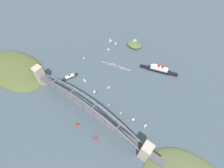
# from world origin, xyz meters

# --- Properties ---
(ground_plane) EXTENTS (1400.00, 1400.00, 0.00)m
(ground_plane) POSITION_xyz_m (0.00, 0.00, 0.00)
(ground_plane) COLOR #3D4C56
(harbor_arch_bridge) EXTENTS (306.60, 16.08, 59.32)m
(harbor_arch_bridge) POSITION_xyz_m (-0.00, -0.00, 26.06)
(harbor_arch_bridge) COLOR #ADA38E
(harbor_arch_bridge) RESTS_ON ground
(headland_west_shore) EXTENTS (162.65, 96.29, 25.41)m
(headland_west_shore) POSITION_xyz_m (-202.08, -16.53, 0.00)
(headland_west_shore) COLOR #4C562D
(headland_west_shore) RESTS_ON ground
(ocean_liner) EXTENTS (81.45, 30.24, 20.97)m
(ocean_liner) POSITION_xyz_m (59.09, 174.17, 6.17)
(ocean_liner) COLOR black
(ocean_liner) RESTS_ON ground
(naval_cruiser) EXTENTS (72.04, 21.26, 16.52)m
(naval_cruiser) POSITION_xyz_m (-25.16, 127.08, 2.71)
(naval_cruiser) COLOR slate
(naval_cruiser) RESTS_ON ground
(harbor_ferry_steamer) EXTENTS (19.08, 35.03, 8.11)m
(harbor_ferry_steamer) POSITION_xyz_m (-87.68, 42.27, 2.48)
(harbor_ferry_steamer) COLOR black
(harbor_ferry_steamer) RESTS_ON ground
(fort_island_mid_harbor) EXTENTS (38.08, 30.21, 18.40)m
(fort_island_mid_harbor) POSITION_xyz_m (-30.10, 213.42, 5.29)
(fort_island_mid_harbor) COLOR #4C6038
(fort_island_mid_harbor) RESTS_ON ground
(seaplane_taxiing_near_bridge) EXTENTS (8.96, 8.32, 5.20)m
(seaplane_taxiing_near_bridge) POSITION_xyz_m (2.24, -28.06, 2.29)
(seaplane_taxiing_near_bridge) COLOR #B7B7B2
(seaplane_taxiing_near_bridge) RESTS_ON ground
(seaplane_second_in_formation) EXTENTS (9.83, 8.16, 4.96)m
(seaplane_second_in_formation) POSITION_xyz_m (44.01, -26.88, 2.08)
(seaplane_second_in_formation) COLOR #B7B7B2
(seaplane_second_in_formation) RESTS_ON ground
(small_boat_0) EXTENTS (2.76, 9.07, 2.00)m
(small_boat_0) POSITION_xyz_m (22.44, 38.17, 0.71)
(small_boat_0) COLOR brown
(small_boat_0) RESTS_ON ground
(small_boat_1) EXTENTS (4.60, 5.72, 6.31)m
(small_boat_1) POSITION_xyz_m (50.52, 38.32, 3.00)
(small_boat_1) COLOR brown
(small_boat_1) RESTS_ON ground
(small_boat_2) EXTENTS (8.57, 7.76, 10.86)m
(small_boat_2) POSITION_xyz_m (-19.53, 44.80, 5.01)
(small_boat_2) COLOR black
(small_boat_2) RESTS_ON ground
(small_boat_3) EXTENTS (6.59, 10.21, 11.73)m
(small_boat_3) POSITION_xyz_m (-89.03, 190.40, 5.44)
(small_boat_3) COLOR gold
(small_boat_3) RESTS_ON ground
(small_boat_4) EXTENTS (4.14, 6.39, 6.70)m
(small_boat_4) POSITION_xyz_m (-3.14, 71.93, 3.13)
(small_boat_4) COLOR silver
(small_boat_4) RESTS_ON ground
(small_boat_5) EXTENTS (4.81, 8.39, 8.77)m
(small_boat_5) POSITION_xyz_m (-73.37, 160.94, 4.11)
(small_boat_5) COLOR gold
(small_boat_5) RESTS_ON ground
(small_boat_6) EXTENTS (6.33, 9.35, 10.55)m
(small_boat_6) POSITION_xyz_m (99.58, 45.56, 4.92)
(small_boat_6) COLOR gold
(small_boat_6) RESTS_ON ground
(small_boat_7) EXTENTS (5.49, 6.79, 7.33)m
(small_boat_7) POSITION_xyz_m (-102.05, 102.71, 3.50)
(small_boat_7) COLOR black
(small_boat_7) RESTS_ON ground
(small_boat_8) EXTENTS (10.09, 6.68, 9.46)m
(small_boat_8) POSITION_xyz_m (75.84, 41.96, 4.47)
(small_boat_8) COLOR #B2231E
(small_boat_8) RESTS_ON ground
(small_boat_9) EXTENTS (8.69, 5.55, 10.17)m
(small_boat_9) POSITION_xyz_m (-55.67, 54.72, 4.74)
(small_boat_9) COLOR gold
(small_boat_9) RESTS_ON ground
(small_boat_10) EXTENTS (7.04, 7.99, 8.59)m
(small_boat_10) POSITION_xyz_m (-71.56, 190.29, 4.03)
(small_boat_10) COLOR gold
(small_boat_10) RESTS_ON ground
(channel_marker_buoy) EXTENTS (2.20, 2.20, 2.75)m
(channel_marker_buoy) POSITION_xyz_m (57.78, 20.37, 1.12)
(channel_marker_buoy) COLOR red
(channel_marker_buoy) RESTS_ON ground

